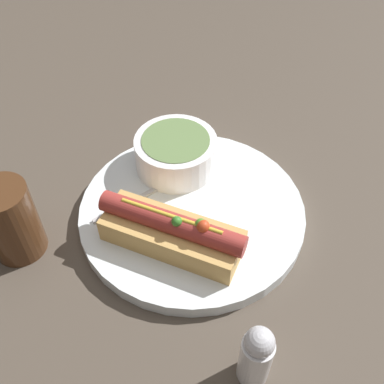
% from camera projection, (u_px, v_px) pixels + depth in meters
% --- Properties ---
extents(ground_plane, '(4.00, 4.00, 0.00)m').
position_uv_depth(ground_plane, '(192.00, 216.00, 0.59)').
color(ground_plane, '#4C4238').
extents(dinner_plate, '(0.29, 0.29, 0.02)m').
position_uv_depth(dinner_plate, '(192.00, 212.00, 0.59)').
color(dinner_plate, white).
rests_on(dinner_plate, ground_plane).
extents(hot_dog, '(0.18, 0.06, 0.06)m').
position_uv_depth(hot_dog, '(170.00, 231.00, 0.52)').
color(hot_dog, tan).
rests_on(hot_dog, dinner_plate).
extents(soup_bowl, '(0.11, 0.11, 0.05)m').
position_uv_depth(soup_bowl, '(176.00, 152.00, 0.61)').
color(soup_bowl, white).
rests_on(soup_bowl, dinner_plate).
extents(spoon, '(0.10, 0.15, 0.01)m').
position_uv_depth(spoon, '(173.00, 180.00, 0.61)').
color(spoon, '#B7B7BC').
rests_on(spoon, dinner_plate).
extents(drinking_glass, '(0.06, 0.06, 0.10)m').
position_uv_depth(drinking_glass, '(10.00, 221.00, 0.52)').
color(drinking_glass, '#4C2D19').
rests_on(drinking_glass, ground_plane).
extents(salt_shaker, '(0.03, 0.03, 0.09)m').
position_uv_depth(salt_shaker, '(256.00, 355.00, 0.42)').
color(salt_shaker, silver).
rests_on(salt_shaker, ground_plane).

